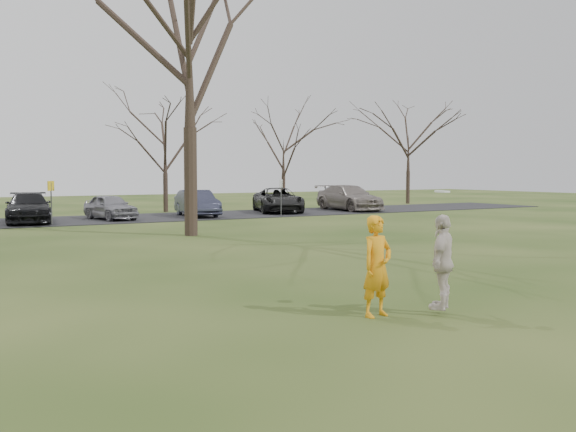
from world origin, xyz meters
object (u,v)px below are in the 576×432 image
object	(u,v)px
car_6	(278,200)
big_tree	(189,54)
player_defender	(377,266)
catching_play	(443,262)
car_3	(29,208)
car_4	(110,207)
car_7	(349,198)
car_5	(197,203)

from	to	relation	value
car_6	big_tree	xyz separation A→B (m)	(-9.63, -10.26, 6.22)
player_defender	catching_play	bearing A→B (deg)	-31.50
car_3	car_4	size ratio (longest dim) A/B	1.30
player_defender	car_3	xyz separation A→B (m)	(-2.30, 24.10, -0.10)
car_7	player_defender	bearing A→B (deg)	-123.10
car_3	car_5	distance (m)	8.70
car_3	big_tree	size ratio (longest dim) A/B	0.36
catching_play	car_5	bearing A→B (deg)	77.76
car_3	car_7	world-z (taller)	car_7
car_3	car_5	xyz separation A→B (m)	(8.70, -0.01, -0.00)
car_4	big_tree	distance (m)	11.45
car_6	car_7	distance (m)	4.99
catching_play	big_tree	xyz separation A→B (m)	(1.26, 15.07, 6.07)
car_5	car_6	distance (m)	5.62
car_3	catching_play	size ratio (longest dim) A/B	2.43
car_3	big_tree	distance (m)	12.26
player_defender	car_7	distance (m)	29.70
car_6	big_tree	world-z (taller)	big_tree
car_6	catching_play	world-z (taller)	catching_play
car_3	car_4	distance (m)	3.95
player_defender	car_5	size ratio (longest dim) A/B	0.40
car_3	catching_play	distance (m)	24.79
big_tree	car_7	bearing A→B (deg)	33.84
car_3	car_4	xyz separation A→B (m)	(3.95, 0.04, -0.07)
catching_play	big_tree	bearing A→B (deg)	85.22
car_3	big_tree	xyz separation A→B (m)	(4.64, -9.49, 6.24)
player_defender	car_5	xyz separation A→B (m)	(6.40, 24.09, -0.11)
car_6	car_3	bearing A→B (deg)	-158.62
car_6	catching_play	xyz separation A→B (m)	(-10.89, -25.33, 0.15)
player_defender	car_4	distance (m)	24.20
car_6	car_7	xyz separation A→B (m)	(4.97, -0.48, 0.06)
car_4	car_5	size ratio (longest dim) A/B	0.88
car_4	big_tree	world-z (taller)	big_tree
car_6	big_tree	distance (m)	15.39
car_3	big_tree	bearing A→B (deg)	-56.48
big_tree	car_6	bearing A→B (deg)	46.82
car_3	car_7	bearing A→B (deg)	8.37
car_3	car_7	size ratio (longest dim) A/B	0.90
car_3	car_6	xyz separation A→B (m)	(14.27, 0.78, 0.02)
catching_play	big_tree	size ratio (longest dim) A/B	0.15
car_4	car_7	bearing A→B (deg)	-10.47
car_6	player_defender	bearing A→B (deg)	-97.41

